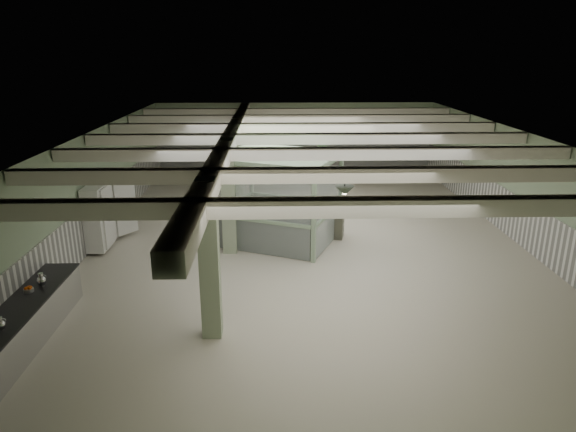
{
  "coord_description": "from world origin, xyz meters",
  "views": [
    {
      "loc": [
        -1.1,
        -16.2,
        6.07
      ],
      "look_at": [
        -0.68,
        -1.41,
        1.3
      ],
      "focal_mm": 32.0,
      "sensor_mm": 36.0,
      "label": 1
    }
  ],
  "objects_px": {
    "guard_booth": "(279,184)",
    "walkin_cooler": "(104,215)",
    "prep_counter": "(16,332)",
    "filing_cabinet": "(338,220)"
  },
  "relations": [
    {
      "from": "prep_counter",
      "to": "guard_booth",
      "type": "distance_m",
      "value": 8.78
    },
    {
      "from": "filing_cabinet",
      "to": "walkin_cooler",
      "type": "bearing_deg",
      "value": -162.79
    },
    {
      "from": "prep_counter",
      "to": "walkin_cooler",
      "type": "relative_size",
      "value": 2.36
    },
    {
      "from": "prep_counter",
      "to": "filing_cabinet",
      "type": "distance_m",
      "value": 10.17
    },
    {
      "from": "guard_booth",
      "to": "walkin_cooler",
      "type": "bearing_deg",
      "value": -154.5
    },
    {
      "from": "prep_counter",
      "to": "filing_cabinet",
      "type": "height_order",
      "value": "filing_cabinet"
    },
    {
      "from": "walkin_cooler",
      "to": "filing_cabinet",
      "type": "height_order",
      "value": "walkin_cooler"
    },
    {
      "from": "walkin_cooler",
      "to": "prep_counter",
      "type": "bearing_deg",
      "value": -89.25
    },
    {
      "from": "walkin_cooler",
      "to": "filing_cabinet",
      "type": "bearing_deg",
      "value": 3.13
    },
    {
      "from": "prep_counter",
      "to": "walkin_cooler",
      "type": "distance_m",
      "value": 6.38
    }
  ]
}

